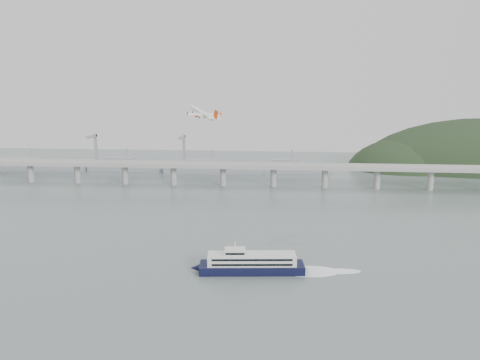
# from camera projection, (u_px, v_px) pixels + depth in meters

# --- Properties ---
(ground) EXTENTS (900.00, 900.00, 0.00)m
(ground) POSITION_uv_depth(u_px,v_px,m) (231.00, 260.00, 268.48)
(ground) COLOR slate
(ground) RESTS_ON ground
(bridge) EXTENTS (800.00, 22.00, 23.90)m
(bridge) POSITION_uv_depth(u_px,v_px,m) (252.00, 169.00, 460.18)
(bridge) COLOR #969693
(bridge) RESTS_ON ground
(distant_fleet) EXTENTS (453.00, 60.90, 40.00)m
(distant_fleet) POSITION_uv_depth(u_px,v_px,m) (122.00, 166.00, 539.49)
(distant_fleet) COLOR gray
(distant_fleet) RESTS_ON ground
(ferry) EXTENTS (92.61, 22.03, 17.46)m
(ferry) POSITION_uv_depth(u_px,v_px,m) (252.00, 263.00, 251.46)
(ferry) COLOR black
(ferry) RESTS_ON ground
(airliner) EXTENTS (26.47, 25.69, 12.21)m
(airliner) POSITION_uv_depth(u_px,v_px,m) (203.00, 113.00, 325.54)
(airliner) COLOR white
(airliner) RESTS_ON ground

